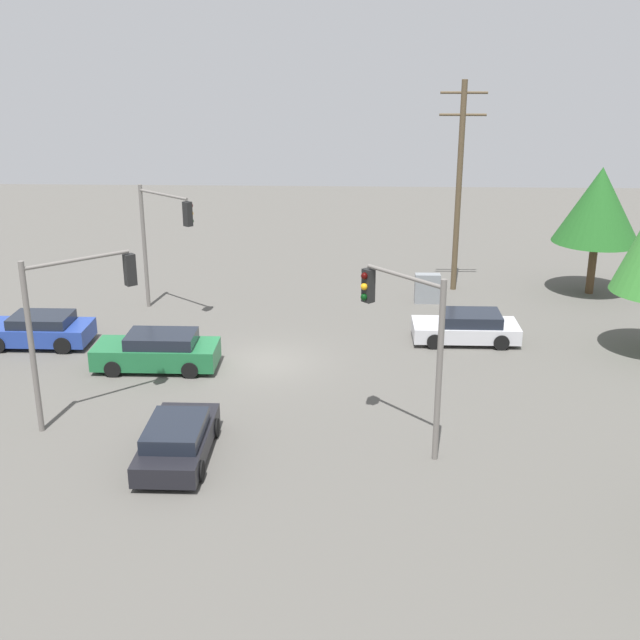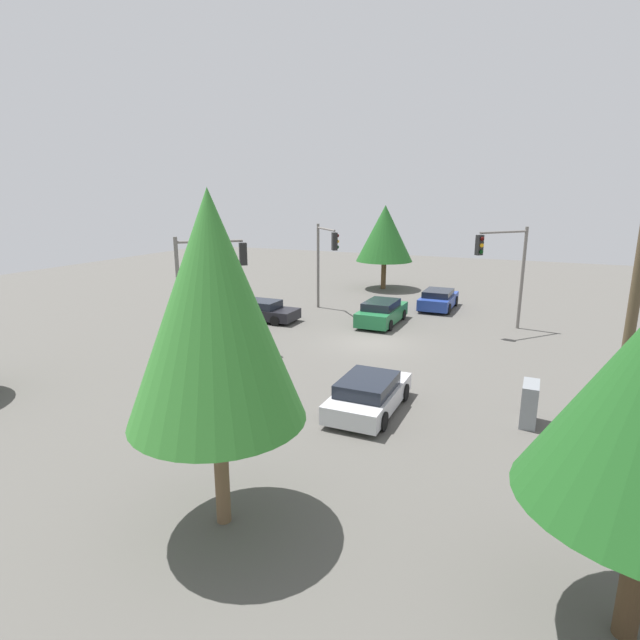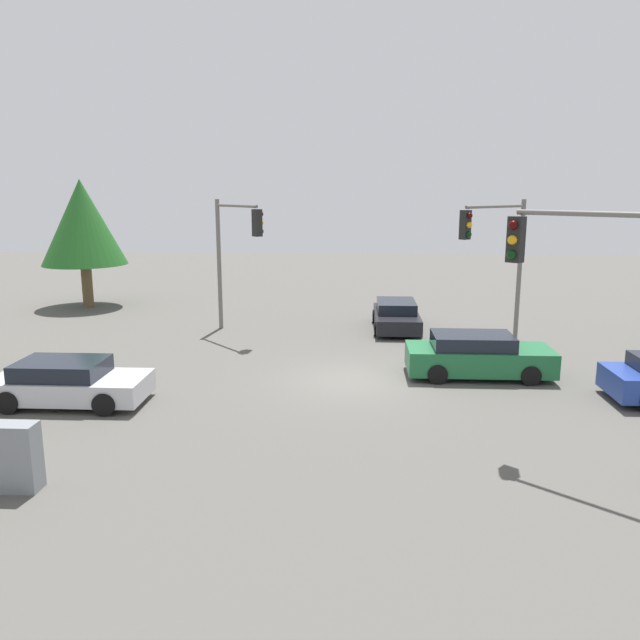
# 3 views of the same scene
# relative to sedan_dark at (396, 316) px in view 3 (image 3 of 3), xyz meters

# --- Properties ---
(ground_plane) EXTENTS (80.00, 80.00, 0.00)m
(ground_plane) POSITION_rel_sedan_dark_xyz_m (-1.88, -7.64, -0.60)
(ground_plane) COLOR #54514C
(sedan_dark) EXTENTS (1.98, 4.32, 1.22)m
(sedan_dark) POSITION_rel_sedan_dark_xyz_m (0.00, 0.00, 0.00)
(sedan_dark) COLOR black
(sedan_dark) RESTS_ON ground_plane
(sedan_green) EXTENTS (4.65, 2.03, 1.41)m
(sedan_green) POSITION_rel_sedan_dark_xyz_m (2.19, -6.91, 0.09)
(sedan_green) COLOR #1E6638
(sedan_green) RESTS_ON ground_plane
(sedan_silver) EXTENTS (4.33, 2.05, 1.26)m
(sedan_silver) POSITION_rel_sedan_dark_xyz_m (-9.95, -10.24, 0.02)
(sedan_silver) COLOR silver
(sedan_silver) RESTS_ON ground_plane
(traffic_signal_main) EXTENTS (2.84, 2.45, 5.75)m
(traffic_signal_main) POSITION_rel_sedan_dark_xyz_m (3.28, -13.45, 3.34)
(traffic_signal_main) COLOR slate
(traffic_signal_main) RESTS_ON ground_plane
(traffic_signal_cross) EXTENTS (2.36, 2.54, 5.60)m
(traffic_signal_cross) POSITION_rel_sedan_dark_xyz_m (-6.80, -1.19, 3.22)
(traffic_signal_cross) COLOR slate
(traffic_signal_cross) RESTS_ON ground_plane
(traffic_signal_aux) EXTENTS (2.93, 2.60, 5.62)m
(traffic_signal_aux) POSITION_rel_sedan_dark_xyz_m (3.63, -2.59, 3.27)
(traffic_signal_aux) COLOR slate
(traffic_signal_aux) RESTS_ON ground_plane
(electrical_cabinet) EXTENTS (1.19, 0.50, 1.42)m
(electrical_cabinet) POSITION_rel_sedan_dark_xyz_m (-8.78, -15.41, 0.11)
(electrical_cabinet) COLOR gray
(electrical_cabinet) RESTS_ON ground_plane
(tree_left) EXTENTS (4.25, 4.25, 6.52)m
(tree_left) POSITION_rel_sedan_dark_xyz_m (-15.72, 4.55, 3.74)
(tree_left) COLOR brown
(tree_left) RESTS_ON ground_plane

